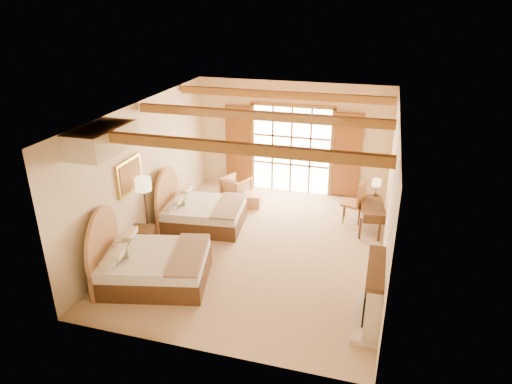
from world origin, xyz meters
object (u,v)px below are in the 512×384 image
(nightstand, at_px, (143,239))
(desk, at_px, (371,216))
(armchair, at_px, (236,187))
(bed_near, at_px, (147,262))
(bed_far, at_px, (198,211))

(nightstand, relative_size, desk, 0.43)
(nightstand, relative_size, armchair, 0.80)
(armchair, relative_size, desk, 0.53)
(desk, bearing_deg, armchair, 158.92)
(bed_near, height_order, armchair, bed_near)
(bed_far, bearing_deg, armchair, 71.57)
(nightstand, xyz_separation_m, desk, (4.91, 2.47, 0.08))
(bed_far, xyz_separation_m, nightstand, (-0.71, -1.52, -0.11))
(nightstand, bearing_deg, bed_far, 52.07)
(bed_near, bearing_deg, nightstand, 110.10)
(armchair, bearing_deg, bed_far, 100.32)
(desk, bearing_deg, bed_near, -148.09)
(bed_near, relative_size, desk, 1.86)
(bed_far, distance_m, desk, 4.30)
(nightstand, bearing_deg, bed_near, -69.59)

